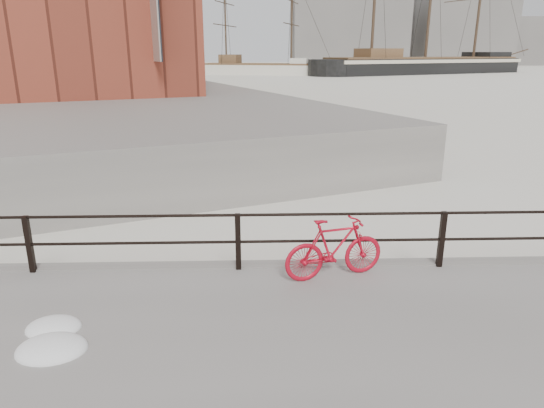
# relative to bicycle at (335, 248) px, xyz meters

# --- Properties ---
(far_quay) EXTENTS (78.44, 148.07, 1.80)m
(far_quay) POSITION_rel_bicycle_xyz_m (-34.59, 72.52, 0.03)
(far_quay) COLOR gray
(far_quay) RESTS_ON ground
(bicycle) EXTENTS (1.72, 0.71, 1.03)m
(bicycle) POSITION_rel_bicycle_xyz_m (0.00, 0.00, 0.00)
(bicycle) COLOR red
(bicycle) RESTS_ON promenade
(barque_black) EXTENTS (58.67, 40.60, 32.07)m
(barque_black) POSITION_rel_bicycle_xyz_m (30.79, 87.14, -0.87)
(barque_black) COLOR black
(barque_black) RESTS_ON ground
(schooner_mid) EXTENTS (29.24, 19.04, 19.63)m
(schooner_mid) POSITION_rel_bicycle_xyz_m (-0.78, 84.16, -0.87)
(schooner_mid) COLOR beige
(schooner_mid) RESTS_ON ground
(schooner_left) EXTENTS (28.37, 20.71, 19.49)m
(schooner_left) POSITION_rel_bicycle_xyz_m (-26.67, 75.01, -0.87)
(schooner_left) COLOR beige
(schooner_left) RESTS_ON ground
(workboat_far) EXTENTS (11.87, 6.64, 7.00)m
(workboat_far) POSITION_rel_bicycle_xyz_m (-24.11, 41.17, -0.87)
(workboat_far) COLOR black
(workboat_far) RESTS_ON ground
(apartment_brick) EXTENTS (27.87, 22.90, 21.20)m
(apartment_brick) POSITION_rel_bicycle_xyz_m (-49.56, 104.22, 11.53)
(apartment_brick) COLOR brown
(apartment_brick) RESTS_ON far_quay
(industrial_west) EXTENTS (32.00, 18.00, 18.00)m
(industrial_west) POSITION_rel_bicycle_xyz_m (25.41, 140.52, 8.13)
(industrial_west) COLOR gray
(industrial_west) RESTS_ON ground
(industrial_mid) EXTENTS (26.00, 20.00, 24.00)m
(industrial_mid) POSITION_rel_bicycle_xyz_m (60.41, 145.52, 11.13)
(industrial_mid) COLOR gray
(industrial_mid) RESTS_ON ground
(industrial_east) EXTENTS (20.00, 16.00, 14.00)m
(industrial_east) POSITION_rel_bicycle_xyz_m (83.41, 150.52, 6.13)
(industrial_east) COLOR gray
(industrial_east) RESTS_ON ground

